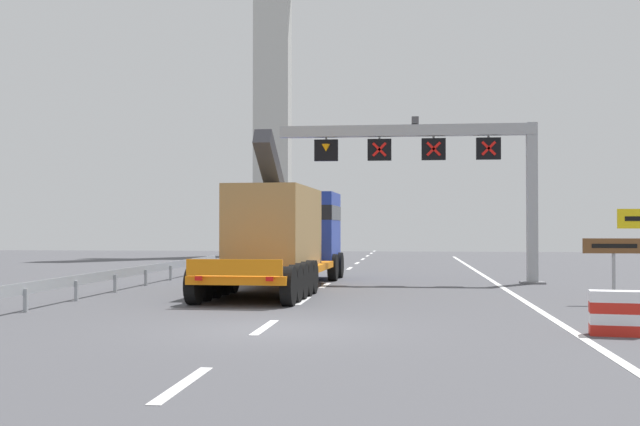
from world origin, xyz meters
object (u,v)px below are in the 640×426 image
Objects in this scene: tourist_info_sign_brown at (614,253)px; crash_barrier_striped at (615,313)px; bridge_pylon_distant at (273,27)px; overhead_lane_gantry at (440,156)px; heavy_haul_truck_orange at (288,233)px.

tourist_info_sign_brown is 6.98m from crash_barrier_striped.
tourist_info_sign_brown is 45.37m from bridge_pylon_distant.
crash_barrier_striped is 51.05m from bridge_pylon_distant.
overhead_lane_gantry is 0.29× the size of bridge_pylon_distant.
overhead_lane_gantry is 15.89m from crash_barrier_striped.
tourist_info_sign_brown is at bearing -66.93° from bridge_pylon_distant.
bridge_pylon_distant is at bearing 108.08° from crash_barrier_striped.
tourist_info_sign_brown is 0.05× the size of bridge_pylon_distant.
overhead_lane_gantry is 10.06m from tourist_info_sign_brown.
crash_barrier_striped is at bearing -79.08° from overhead_lane_gantry.
bridge_pylon_distant reaches higher than crash_barrier_striped.
tourist_info_sign_brown is (4.55, -8.24, -3.57)m from overhead_lane_gantry.
bridge_pylon_distant is (-6.28, 32.88, 16.23)m from heavy_haul_truck_orange.
heavy_haul_truck_orange is 0.40× the size of bridge_pylon_distant.
overhead_lane_gantry reaches higher than crash_barrier_striped.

